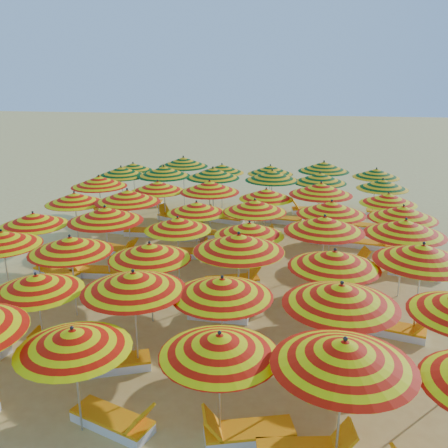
{
  "coord_description": "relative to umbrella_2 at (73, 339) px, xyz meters",
  "views": [
    {
      "loc": [
        2.62,
        -15.67,
        6.76
      ],
      "look_at": [
        0.0,
        0.5,
        1.6
      ],
      "focal_mm": 40.0,
      "sensor_mm": 36.0,
      "label": 1
    }
  ],
  "objects": [
    {
      "name": "ground",
      "position": [
        1.4,
        8.15,
        -2.0
      ],
      "size": [
        120.0,
        120.0,
        0.0
      ],
      "primitive_type": "plane",
      "color": "#DDC062",
      "rests_on": "ground"
    },
    {
      "name": "umbrella_2",
      "position": [
        0.0,
        0.0,
        0.0
      ],
      "size": [
        2.4,
        2.4,
        2.27
      ],
      "color": "silver",
      "rests_on": "ground"
    },
    {
      "name": "umbrella_3",
      "position": [
        2.7,
        0.17,
        0.05
      ],
      "size": [
        2.55,
        2.55,
        2.33
      ],
      "color": "silver",
      "rests_on": "ground"
    },
    {
      "name": "umbrella_4",
      "position": [
        4.83,
        -0.13,
        0.27
      ],
      "size": [
        2.9,
        2.9,
        2.59
      ],
      "color": "silver",
      "rests_on": "ground"
    },
    {
      "name": "umbrella_7",
      "position": [
        -1.95,
        2.23,
        -0.01
      ],
      "size": [
        2.34,
        2.34,
        2.26
      ],
      "color": "silver",
      "rests_on": "ground"
    },
    {
      "name": "umbrella_8",
      "position": [
        0.4,
        2.22,
        0.2
      ],
      "size": [
        3.04,
        3.04,
        2.5
      ],
      "color": "silver",
      "rests_on": "ground"
    },
    {
      "name": "umbrella_9",
      "position": [
        2.37,
        2.4,
        0.13
      ],
      "size": [
        2.37,
        2.37,
        2.42
      ],
      "color": "silver",
      "rests_on": "ground"
    },
    {
      "name": "umbrella_10",
      "position": [
        4.91,
        2.13,
        0.27
      ],
      "size": [
        2.89,
        2.89,
        2.58
      ],
      "color": "silver",
      "rests_on": "ground"
    },
    {
      "name": "umbrella_12",
      "position": [
        -4.42,
        4.78,
        0.08
      ],
      "size": [
        2.52,
        2.52,
        2.36
      ],
      "color": "silver",
      "rests_on": "ground"
    },
    {
      "name": "umbrella_13",
      "position": [
        -2.16,
        4.42,
        0.14
      ],
      "size": [
        2.38,
        2.38,
        2.44
      ],
      "color": "silver",
      "rests_on": "ground"
    },
    {
      "name": "umbrella_14",
      "position": [
        0.08,
        4.44,
        0.08
      ],
      "size": [
        2.72,
        2.72,
        2.36
      ],
      "color": "silver",
      "rests_on": "ground"
    },
    {
      "name": "umbrella_15",
      "position": [
        2.41,
        4.87,
        0.3
      ],
      "size": [
        3.25,
        3.25,
        2.62
      ],
      "color": "silver",
      "rests_on": "ground"
    },
    {
      "name": "umbrella_16",
      "position": [
        4.89,
        4.41,
        0.17
      ],
      "size": [
        2.7,
        2.7,
        2.47
      ],
      "color": "silver",
      "rests_on": "ground"
    },
    {
      "name": "umbrella_17",
      "position": [
        7.08,
        4.86,
        0.29
      ],
      "size": [
        2.96,
        2.96,
        2.6
      ],
      "color": "silver",
      "rests_on": "ground"
    },
    {
      "name": "umbrella_18",
      "position": [
        -4.57,
        6.77,
        0.04
      ],
      "size": [
        2.82,
        2.82,
        2.32
      ],
      "color": "silver",
      "rests_on": "ground"
    },
    {
      "name": "umbrella_19",
      "position": [
        -2.19,
        7.0,
        0.26
      ],
      "size": [
        2.89,
        2.89,
        2.57
      ],
      "color": "silver",
      "rests_on": "ground"
    },
    {
      "name": "umbrella_20",
      "position": [
        0.15,
        7.17,
        -0.0
      ],
      "size": [
        2.56,
        2.56,
        2.27
      ],
      "color": "silver",
      "rests_on": "ground"
    },
    {
      "name": "umbrella_21",
      "position": [
        2.46,
        6.96,
        0.02
      ],
      "size": [
        2.74,
        2.74,
        2.29
      ],
      "color": "silver",
      "rests_on": "ground"
    },
    {
      "name": "umbrella_22",
      "position": [
        4.72,
        7.05,
        0.26
      ],
      "size": [
        3.15,
        3.15,
        2.57
      ],
      "color": "silver",
      "rests_on": "ground"
    },
    {
      "name": "umbrella_23",
      "position": [
        7.08,
        7.2,
        0.23
      ],
      "size": [
        2.41,
        2.41,
        2.54
      ],
      "color": "silver",
      "rests_on": "ground"
    },
    {
      "name": "umbrella_24",
      "position": [
        -4.44,
        9.51,
        0.05
      ],
      "size": [
        2.87,
        2.87,
        2.33
      ],
      "color": "silver",
      "rests_on": "ground"
    },
    {
      "name": "umbrella_25",
      "position": [
        -2.32,
        9.42,
        0.24
      ],
      "size": [
        2.66,
        2.66,
        2.55
      ],
      "color": "silver",
      "rests_on": "ground"
    },
    {
      "name": "umbrella_26",
      "position": [
        0.31,
        9.24,
        -0.02
      ],
      "size": [
        2.24,
        2.24,
        2.25
      ],
      "color": "silver",
      "rests_on": "ground"
    },
    {
      "name": "umbrella_27",
      "position": [
        2.39,
        9.36,
        0.1
      ],
      "size": [
        2.73,
        2.73,
        2.38
      ],
      "color": "silver",
      "rests_on": "ground"
    },
    {
      "name": "umbrella_28",
      "position": [
        5.02,
        9.14,
        0.2
      ],
      "size": [
        2.8,
        2.8,
        2.5
      ],
      "color": "silver",
      "rests_on": "ground"
    },
    {
      "name": "umbrella_29",
      "position": [
        7.36,
        9.17,
        0.14
      ],
      "size": [
        2.79,
        2.79,
        2.43
      ],
      "color": "silver",
      "rests_on": "ground"
    },
    {
      "name": "umbrella_30",
      "position": [
        -4.45,
        11.87,
        0.18
      ],
      "size": [
        2.44,
        2.44,
        2.48
      ],
      "color": "silver",
      "rests_on": "ground"
    },
    {
      "name": "umbrella_31",
      "position": [
        -1.88,
        11.82,
        0.08
      ],
      "size": [
        2.3,
        2.3,
        2.36
      ],
      "color": "silver",
      "rests_on": "ground"
    },
    {
      "name": "umbrella_32",
      "position": [
        0.36,
        11.47,
        0.23
      ],
      "size": [
        2.58,
        2.58,
        2.53
      ],
      "color": "silver",
      "rests_on": "ground"
    },
    {
      "name": "umbrella_33",
      "position": [
        2.61,
        11.54,
        0.0
      ],
      "size": [
        2.51,
        2.51,
        2.28
      ],
      "color": "silver",
      "rests_on": "ground"
    },
    {
      "name": "umbrella_34",
      "position": [
        4.71,
        11.54,
        0.29
      ],
      "size": [
        3.1,
        3.1,
        2.6
      ],
      "color": "silver",
      "rests_on": "ground"
    },
    {
      "name": "umbrella_35",
      "position": [
        7.24,
        11.53,
        0.0
      ],
      "size": [
        2.68,
        2.68,
        2.28
      ],
      "color": "silver",
      "rests_on": "ground"
    },
    {
      "name": "umbrella_36",
      "position": [
        -4.29,
        14.09,
        0.16
      ],
      "size": [
        2.86,
        2.86,
        2.46
      ],
      "color": "silver",
      "rests_on": "ground"
    },
    {
      "name": "umbrella_37",
      "position": [
        -2.24,
        14.0,
        0.26
      ],
      "size": [
        2.66,
        2.66,
        2.57
      ],
      "color": "silver",
      "rests_on": "ground"
    },
    {
      "name": "umbrella_38",
      "position": [
        0.01,
        14.1,
        0.23
      ],
      "size": [
        2.66,
        2.66,
        2.54
      ],
      "color": "silver",
      "rests_on": "ground"
    },
    {
      "name": "umbrella_39",
      "position": [
        2.66,
        14.07,
        0.22
      ],
      "size": [
        3.04,
        3.04,
        2.52
      ],
      "color": "silver",
      "rests_on": "ground"
    },
    {
      "name": "umbrella_40",
      "position": [
        4.73,
        14.13,
        0.17
      ],
      "size": [
        2.52,
        2.52,
        2.47
      ],
      "color": "silver",
      "rests_on": "ground"
    },
    {
      "name": "umbrella_41",
      "position": [
        7.35,
        13.92,
        0.03
      ],
      "size": [
        2.62,
        2.62,
        2.31
      ],
      "color": "silver",
      "rests_on": "ground"
    },
    {
      "name": "umbrella_42",
      "position": [
        -4.43,
        16.13,
        -0.02
      ],
      "size": [
        2.74,
        2.74,
        2.25
      ],
      "color": "silver",
      "rests_on": "ground"
    },
    {
      "name": "umbrella_43",
      "position": [
        -1.88,
        16.31,
        0.28
      ],
      "size": [
        2.87,
        2.87,
        2.6
      ],
      "color": "silver",
      "rests_on": "ground"
    },
    {
      "name": "umbrella_44",
      "position": [
        0.06,
        16.29,
        0.01
      ],
      "size": [
        2.87,
        2.87,
        2.29
      ],
      "color": "silver",
      "rests_on": "ground"
    },
    {
      "name": "umbrella_45",
      "position": [
        2.43,
        16.2,
        0.05
      ],
      "size": [
        2.35,
        2.35,
        2.33
      ],
      "color": "silver",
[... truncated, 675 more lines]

